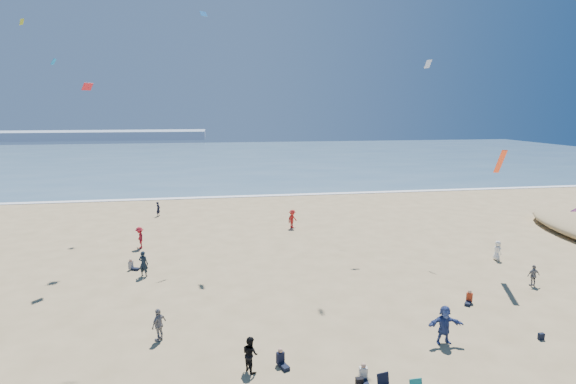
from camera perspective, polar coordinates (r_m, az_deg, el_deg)
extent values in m
cube|color=#476B84|center=(109.61, -8.49, 4.35)|extent=(220.00, 100.00, 0.06)
cube|color=white|center=(60.12, -7.64, -0.62)|extent=(220.00, 1.20, 0.08)
cube|color=#7A8EA8|center=(193.29, -27.11, 6.39)|extent=(110.00, 20.00, 3.20)
imported|color=white|center=(38.51, 25.04, -6.74)|extent=(0.52, 0.77, 1.53)
imported|color=black|center=(21.25, -4.82, -19.79)|extent=(0.92, 0.98, 1.62)
imported|color=gray|center=(34.11, 28.72, -9.29)|extent=(0.85, 0.36, 1.45)
imported|color=red|center=(44.09, 0.55, -3.44)|extent=(1.32, 1.29, 1.82)
imported|color=black|center=(33.18, -17.88, -8.67)|extent=(0.78, 0.64, 1.83)
imported|color=maroon|center=(39.72, -18.31, -5.54)|extent=(0.94, 1.31, 1.83)
imported|color=gray|center=(24.42, -16.07, -15.85)|extent=(0.89, 1.05, 1.68)
imported|color=navy|center=(24.51, 19.25, -15.60)|extent=(1.84, 0.68, 1.95)
imported|color=black|center=(50.96, -16.15, -2.09)|extent=(0.55, 0.67, 1.58)
cube|color=black|center=(20.73, 9.05, -22.75)|extent=(0.30, 0.22, 0.38)
cube|color=black|center=(27.12, 29.47, -15.67)|extent=(0.28, 0.18, 0.34)
cube|color=silver|center=(40.28, 17.36, 15.26)|extent=(0.47, 0.65, 0.68)
cube|color=yellow|center=(48.04, -30.73, 18.09)|extent=(0.52, 0.46, 0.55)
cube|color=#2A7BD3|center=(40.34, -10.68, 21.35)|extent=(0.66, 0.61, 0.39)
cube|color=red|center=(35.51, -24.12, 12.12)|extent=(0.76, 0.83, 0.50)
cube|color=#0675CA|center=(34.69, -27.62, 14.46)|extent=(0.29, 0.57, 0.40)
cube|color=#FF431A|center=(34.41, 25.34, 3.49)|extent=(0.35, 2.64, 1.87)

